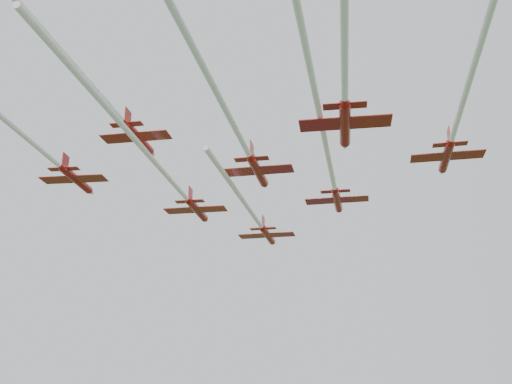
% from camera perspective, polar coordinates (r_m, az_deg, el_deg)
% --- Properties ---
extents(jet_lead, '(9.65, 45.04, 2.88)m').
position_cam_1_polar(jet_lead, '(91.30, 0.20, -2.97)').
color(jet_lead, '#9E1310').
extents(jet_row2_left, '(9.48, 56.57, 2.85)m').
position_cam_1_polar(jet_row2_left, '(76.52, -8.45, 1.11)').
color(jet_row2_left, '#9E1310').
extents(jet_row2_right, '(9.46, 66.65, 2.83)m').
position_cam_1_polar(jet_row2_right, '(71.37, 7.25, 3.47)').
color(jet_row2_right, '#9E1310').
extents(jet_row3_left, '(9.44, 46.33, 2.80)m').
position_cam_1_polar(jet_row3_left, '(77.56, -20.25, 3.56)').
color(jet_row3_left, '#9E1310').
extents(jet_row3_mid, '(9.55, 52.03, 2.86)m').
position_cam_1_polar(jet_row3_mid, '(64.65, -1.69, 5.66)').
color(jet_row3_mid, '#9E1310').
extents(jet_row3_right, '(9.01, 69.27, 2.70)m').
position_cam_1_polar(jet_row3_right, '(59.77, 20.49, 10.17)').
color(jet_row3_right, '#9E1310').
extents(jet_row4_left, '(8.24, 65.87, 2.48)m').
position_cam_1_polar(jet_row4_left, '(55.34, -18.64, 12.93)').
color(jet_row4_left, '#9E1310').
extents(jet_row4_right, '(9.77, 58.58, 2.92)m').
position_cam_1_polar(jet_row4_right, '(50.51, 8.85, 13.40)').
color(jet_row4_right, '#9E1310').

